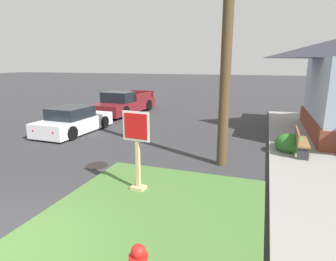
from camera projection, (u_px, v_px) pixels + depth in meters
name	position (u px, v px, depth m)	size (l,w,h in m)	color
grass_corner_patch	(149.00, 220.00, 5.91)	(4.62, 5.63, 0.08)	#477033
sidewalk_strip	(304.00, 162.00, 9.33)	(2.20, 19.85, 0.12)	gray
stop_sign	(137.00, 152.00, 7.02)	(0.74, 0.31, 2.05)	tan
manhole_cover	(97.00, 165.00, 9.13)	(0.70, 0.70, 0.02)	black
parked_sedan_white	(74.00, 121.00, 13.43)	(1.95, 4.10, 1.25)	silver
pickup_truck_maroon	(124.00, 104.00, 18.53)	(2.37, 5.41, 1.48)	maroon
street_bench	(300.00, 141.00, 9.89)	(0.44, 1.59, 0.85)	brown
shrub_by_curb	(290.00, 144.00, 10.28)	(1.05, 1.05, 0.74)	#2E7028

